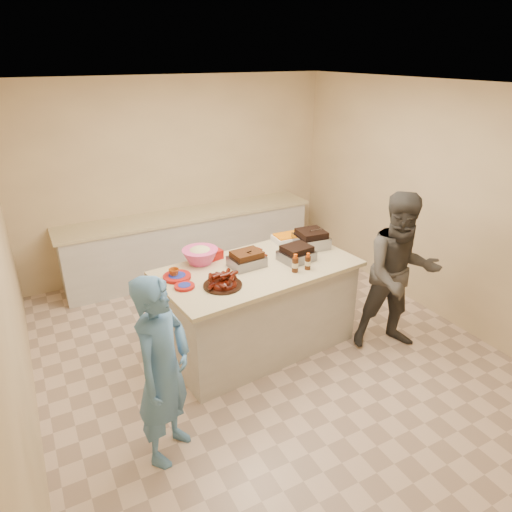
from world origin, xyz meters
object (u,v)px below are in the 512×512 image
bbq_bottle_a (295,272)px  guest_gray (390,343)px  rib_platter (223,286)px  roasting_pan (311,247)px  coleslaw_bowl (201,263)px  bbq_bottle_b (307,269)px  guest_blue (171,449)px  plastic_cup (174,278)px  mustard_bottle (234,262)px  island (258,345)px

bbq_bottle_a → guest_gray: bearing=-20.4°
rib_platter → roasting_pan: (1.26, 0.40, 0.00)m
coleslaw_bowl → bbq_bottle_b: size_ratio=2.12×
roasting_pan → guest_gray: 1.39m
bbq_bottle_a → guest_blue: bbq_bottle_a is taller
rib_platter → plastic_cup: bearing=132.2°
rib_platter → coleslaw_bowl: (0.01, 0.58, 0.00)m
rib_platter → guest_blue: 1.46m
bbq_bottle_b → guest_gray: (0.90, -0.38, -0.96)m
mustard_bottle → guest_blue: 1.90m
mustard_bottle → guest_gray: (1.47, -0.89, -0.96)m
guest_gray → island: bearing=175.3°
plastic_cup → mustard_bottle: bearing=5.3°
bbq_bottle_b → guest_gray: bearing=-22.8°
island → bbq_bottle_b: 1.08m
island → mustard_bottle: 1.00m
plastic_cup → rib_platter: bearing=-47.8°
rib_platter → mustard_bottle: 0.55m
roasting_pan → coleslaw_bowl: 1.26m
bbq_bottle_a → guest_gray: (1.04, -0.39, -0.96)m
plastic_cup → guest_gray: plastic_cup is taller
rib_platter → guest_gray: bearing=-13.9°
plastic_cup → guest_blue: bearing=-113.2°
island → roasting_pan: (0.77, 0.18, 0.96)m
bbq_bottle_a → mustard_bottle: 0.66m
coleslaw_bowl → guest_gray: size_ratio=0.22×
island → rib_platter: 1.10m
island → plastic_cup: bearing=163.1°
guest_gray → guest_blue: bearing=-151.9°
roasting_pan → guest_blue: bearing=-145.7°
mustard_bottle → guest_blue: size_ratio=0.08×
rib_platter → mustard_bottle: bearing=53.1°
coleslaw_bowl → mustard_bottle: coleslaw_bowl is taller
rib_platter → bbq_bottle_a: size_ratio=1.94×
plastic_cup → guest_gray: bearing=-21.0°
roasting_pan → plastic_cup: bearing=-173.4°
bbq_bottle_b → island: bearing=145.4°
roasting_pan → plastic_cup: size_ratio=3.28×
mustard_bottle → plastic_cup: size_ratio=1.16×
island → guest_blue: bearing=-150.1°
bbq_bottle_b → mustard_bottle: bbq_bottle_b is taller
guest_blue → bbq_bottle_b: bearing=-21.0°
coleslaw_bowl → guest_gray: (1.79, -1.03, -0.96)m
island → rib_platter: (-0.49, -0.21, 0.96)m
island → roasting_pan: size_ratio=6.05×
bbq_bottle_b → plastic_cup: size_ratio=1.72×
roasting_pan → plastic_cup: roasting_pan is taller
bbq_bottle_a → bbq_bottle_b: size_ratio=1.07×
guest_gray → mustard_bottle: bearing=170.9°
island → rib_platter: size_ratio=5.52×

